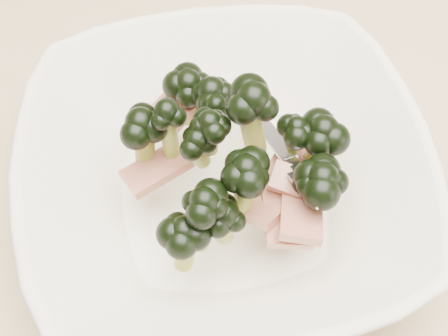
% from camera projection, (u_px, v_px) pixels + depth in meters
% --- Properties ---
extents(dining_table, '(1.20, 0.80, 0.75)m').
position_uv_depth(dining_table, '(327.00, 248.00, 0.61)').
color(dining_table, tan).
rests_on(dining_table, ground).
extents(broccoli_dish, '(0.41, 0.41, 0.14)m').
position_uv_depth(broccoli_dish, '(225.00, 174.00, 0.48)').
color(broccoli_dish, beige).
rests_on(broccoli_dish, dining_table).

